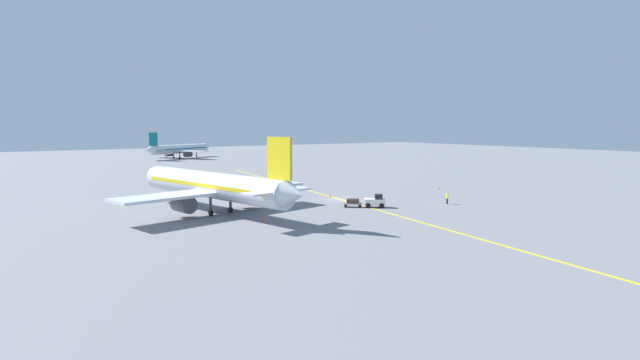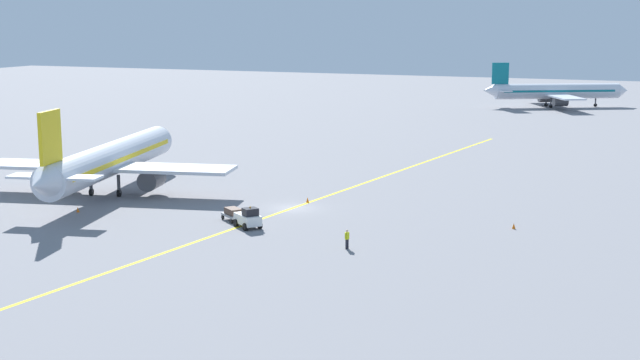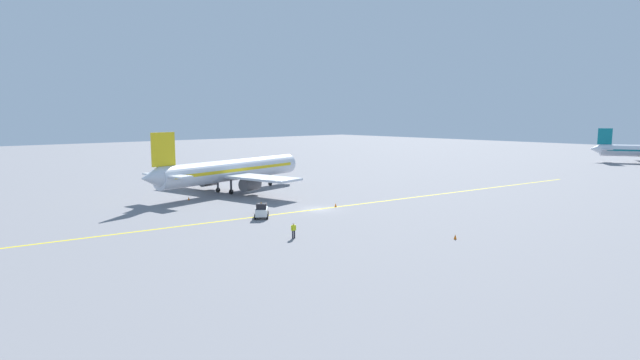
{
  "view_description": "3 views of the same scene",
  "coord_description": "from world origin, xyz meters",
  "px_view_note": "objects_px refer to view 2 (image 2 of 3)",
  "views": [
    {
      "loc": [
        -47.25,
        -64.69,
        11.95
      ],
      "look_at": [
        -4.16,
        -0.44,
        3.44
      ],
      "focal_mm": 28.0,
      "sensor_mm": 36.0,
      "label": 1
    },
    {
      "loc": [
        36.1,
        -81.23,
        19.43
      ],
      "look_at": [
        4.22,
        -2.9,
        3.72
      ],
      "focal_mm": 50.0,
      "sensor_mm": 36.0,
      "label": 2
    },
    {
      "loc": [
        51.44,
        -45.63,
        13.0
      ],
      "look_at": [
        1.27,
        -0.7,
        4.32
      ],
      "focal_mm": 28.0,
      "sensor_mm": 36.0,
      "label": 3
    }
  ],
  "objects_px": {
    "ground_crew_worker": "(347,239)",
    "traffic_cone_near_nose": "(78,210)",
    "airplane_at_gate": "(110,160)",
    "traffic_cone_by_wingtip": "(514,226)",
    "airplane_distant_taxiing": "(555,92)",
    "baggage_cart_trailing": "(233,213)",
    "baggage_tug_white": "(248,218)",
    "traffic_cone_mid_apron": "(308,200)"
  },
  "relations": [
    {
      "from": "ground_crew_worker",
      "to": "traffic_cone_near_nose",
      "type": "xyz_separation_m",
      "value": [
        -29.93,
        3.18,
        -0.63
      ]
    },
    {
      "from": "airplane_at_gate",
      "to": "traffic_cone_by_wingtip",
      "type": "bearing_deg",
      "value": 0.12
    },
    {
      "from": "airplane_distant_taxiing",
      "to": "traffic_cone_near_nose",
      "type": "distance_m",
      "value": 127.22
    },
    {
      "from": "baggage_cart_trailing",
      "to": "traffic_cone_near_nose",
      "type": "distance_m",
      "value": 16.37
    },
    {
      "from": "baggage_cart_trailing",
      "to": "baggage_tug_white",
      "type": "bearing_deg",
      "value": -37.43
    },
    {
      "from": "baggage_tug_white",
      "to": "ground_crew_worker",
      "type": "xyz_separation_m",
      "value": [
        11.14,
        -3.69,
        0.01
      ]
    },
    {
      "from": "traffic_cone_near_nose",
      "to": "traffic_cone_mid_apron",
      "type": "xyz_separation_m",
      "value": [
        19.46,
        13.02,
        0.0
      ]
    },
    {
      "from": "traffic_cone_by_wingtip",
      "to": "traffic_cone_mid_apron",
      "type": "bearing_deg",
      "value": 170.66
    },
    {
      "from": "airplane_at_gate",
      "to": "ground_crew_worker",
      "type": "xyz_separation_m",
      "value": [
        32.52,
        -12.46,
        -2.8
      ]
    },
    {
      "from": "ground_crew_worker",
      "to": "traffic_cone_by_wingtip",
      "type": "relative_size",
      "value": 3.05
    },
    {
      "from": "ground_crew_worker",
      "to": "traffic_cone_mid_apron",
      "type": "bearing_deg",
      "value": 122.87
    },
    {
      "from": "airplane_at_gate",
      "to": "baggage_cart_trailing",
      "type": "height_order",
      "value": "airplane_at_gate"
    },
    {
      "from": "traffic_cone_mid_apron",
      "to": "ground_crew_worker",
      "type": "bearing_deg",
      "value": -57.13
    },
    {
      "from": "airplane_at_gate",
      "to": "ground_crew_worker",
      "type": "bearing_deg",
      "value": -20.96
    },
    {
      "from": "airplane_at_gate",
      "to": "traffic_cone_mid_apron",
      "type": "height_order",
      "value": "airplane_at_gate"
    },
    {
      "from": "baggage_tug_white",
      "to": "airplane_distant_taxiing",
      "type": "bearing_deg",
      "value": 84.74
    },
    {
      "from": "traffic_cone_near_nose",
      "to": "traffic_cone_by_wingtip",
      "type": "relative_size",
      "value": 1.0
    },
    {
      "from": "airplane_distant_taxiing",
      "to": "baggage_tug_white",
      "type": "height_order",
      "value": "airplane_distant_taxiing"
    },
    {
      "from": "baggage_tug_white",
      "to": "traffic_cone_by_wingtip",
      "type": "bearing_deg",
      "value": 21.16
    },
    {
      "from": "baggage_tug_white",
      "to": "traffic_cone_mid_apron",
      "type": "relative_size",
      "value": 5.99
    },
    {
      "from": "airplane_distant_taxiing",
      "to": "traffic_cone_mid_apron",
      "type": "bearing_deg",
      "value": -95.51
    },
    {
      "from": "airplane_at_gate",
      "to": "traffic_cone_mid_apron",
      "type": "relative_size",
      "value": 64.13
    },
    {
      "from": "traffic_cone_near_nose",
      "to": "traffic_cone_by_wingtip",
      "type": "xyz_separation_m",
      "value": [
        41.67,
        9.36,
        0.0
      ]
    },
    {
      "from": "airplane_distant_taxiing",
      "to": "traffic_cone_near_nose",
      "type": "relative_size",
      "value": 53.6
    },
    {
      "from": "traffic_cone_mid_apron",
      "to": "traffic_cone_by_wingtip",
      "type": "distance_m",
      "value": 22.51
    },
    {
      "from": "ground_crew_worker",
      "to": "traffic_cone_by_wingtip",
      "type": "bearing_deg",
      "value": 46.9
    },
    {
      "from": "baggage_cart_trailing",
      "to": "traffic_cone_near_nose",
      "type": "xyz_separation_m",
      "value": [
        -16.17,
        -2.51,
        -0.49
      ]
    },
    {
      "from": "airplane_distant_taxiing",
      "to": "traffic_cone_mid_apron",
      "type": "xyz_separation_m",
      "value": [
        -10.66,
        -110.54,
        -3.06
      ]
    },
    {
      "from": "baggage_tug_white",
      "to": "traffic_cone_near_nose",
      "type": "height_order",
      "value": "baggage_tug_white"
    },
    {
      "from": "airplane_at_gate",
      "to": "traffic_cone_mid_apron",
      "type": "distance_m",
      "value": 22.63
    },
    {
      "from": "airplane_distant_taxiing",
      "to": "traffic_cone_by_wingtip",
      "type": "relative_size",
      "value": 53.6
    },
    {
      "from": "airplane_distant_taxiing",
      "to": "ground_crew_worker",
      "type": "height_order",
      "value": "airplane_distant_taxiing"
    },
    {
      "from": "traffic_cone_near_nose",
      "to": "ground_crew_worker",
      "type": "bearing_deg",
      "value": -6.07
    },
    {
      "from": "airplane_distant_taxiing",
      "to": "ground_crew_worker",
      "type": "xyz_separation_m",
      "value": [
        -0.19,
        -126.75,
        -2.43
      ]
    },
    {
      "from": "traffic_cone_near_nose",
      "to": "airplane_at_gate",
      "type": "bearing_deg",
      "value": 105.62
    },
    {
      "from": "airplane_distant_taxiing",
      "to": "baggage_cart_trailing",
      "type": "height_order",
      "value": "airplane_distant_taxiing"
    },
    {
      "from": "airplane_distant_taxiing",
      "to": "baggage_tug_white",
      "type": "xyz_separation_m",
      "value": [
        -11.33,
        -123.05,
        -2.44
      ]
    },
    {
      "from": "ground_crew_worker",
      "to": "traffic_cone_by_wingtip",
      "type": "distance_m",
      "value": 17.2
    },
    {
      "from": "baggage_cart_trailing",
      "to": "traffic_cone_by_wingtip",
      "type": "relative_size",
      "value": 5.3
    },
    {
      "from": "traffic_cone_mid_apron",
      "to": "traffic_cone_by_wingtip",
      "type": "height_order",
      "value": "same"
    },
    {
      "from": "airplane_at_gate",
      "to": "ground_crew_worker",
      "type": "distance_m",
      "value": 34.94
    },
    {
      "from": "ground_crew_worker",
      "to": "baggage_cart_trailing",
      "type": "bearing_deg",
      "value": 157.51
    }
  ]
}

